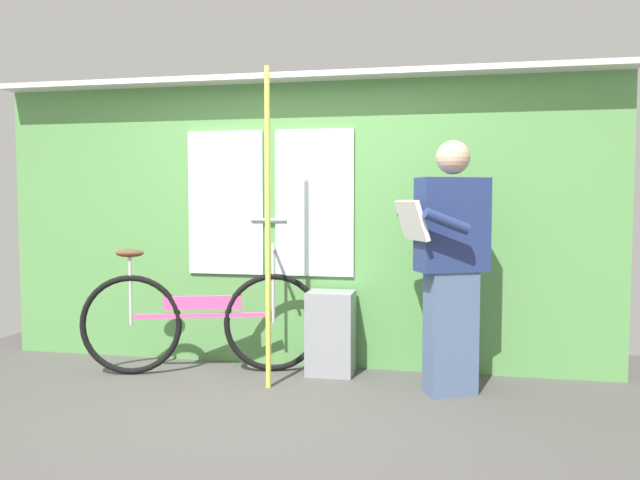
{
  "coord_description": "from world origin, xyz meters",
  "views": [
    {
      "loc": [
        1.13,
        -3.36,
        1.27
      ],
      "look_at": [
        0.33,
        0.58,
        1.01
      ],
      "focal_mm": 35.3,
      "sensor_mm": 36.0,
      "label": 1
    }
  ],
  "objects_px": {
    "bicycle_near_door": "(202,321)",
    "trash_bin_by_wall": "(331,333)",
    "handrail_pole": "(268,229)",
    "passenger_reading_newspaper": "(450,261)"
  },
  "relations": [
    {
      "from": "bicycle_near_door",
      "to": "trash_bin_by_wall",
      "type": "distance_m",
      "value": 0.95
    },
    {
      "from": "handrail_pole",
      "to": "bicycle_near_door",
      "type": "bearing_deg",
      "value": 156.36
    },
    {
      "from": "bicycle_near_door",
      "to": "passenger_reading_newspaper",
      "type": "relative_size",
      "value": 1.03
    },
    {
      "from": "bicycle_near_door",
      "to": "trash_bin_by_wall",
      "type": "bearing_deg",
      "value": -6.51
    },
    {
      "from": "bicycle_near_door",
      "to": "handrail_pole",
      "type": "distance_m",
      "value": 0.93
    },
    {
      "from": "bicycle_near_door",
      "to": "passenger_reading_newspaper",
      "type": "distance_m",
      "value": 1.85
    },
    {
      "from": "trash_bin_by_wall",
      "to": "handrail_pole",
      "type": "bearing_deg",
      "value": -130.41
    },
    {
      "from": "passenger_reading_newspaper",
      "to": "trash_bin_by_wall",
      "type": "distance_m",
      "value": 1.06
    },
    {
      "from": "passenger_reading_newspaper",
      "to": "bicycle_near_door",
      "type": "bearing_deg",
      "value": -31.13
    },
    {
      "from": "bicycle_near_door",
      "to": "handrail_pole",
      "type": "xyz_separation_m",
      "value": [
        0.58,
        -0.25,
        0.69
      ]
    }
  ]
}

